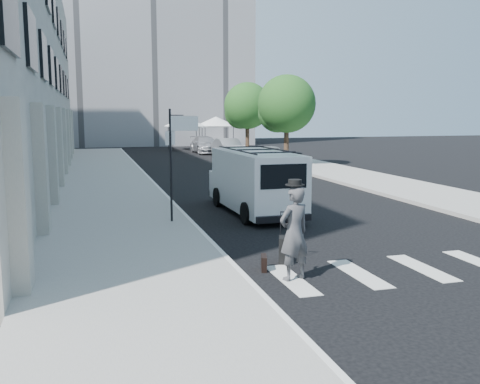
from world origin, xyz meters
TOP-DOWN VIEW (x-y plane):
  - ground at (0.00, 0.00)m, footprint 120.00×120.00m
  - sidewalk_left at (-4.25, 16.00)m, footprint 4.50×48.00m
  - sidewalk_right at (9.00, 20.00)m, footprint 4.00×56.00m
  - building_far at (2.00, 50.00)m, footprint 22.00×12.00m
  - sign_pole at (-2.36, 3.20)m, footprint 1.03×0.07m
  - tree_near at (7.50, 20.15)m, footprint 3.80×3.83m
  - tree_far at (7.50, 29.15)m, footprint 3.80×3.83m
  - tent_left at (4.00, 38.00)m, footprint 4.00×4.00m
  - tent_right at (7.20, 38.50)m, footprint 4.00×4.00m
  - businessman at (-0.95, -3.00)m, footprint 0.86×0.70m
  - briefcase at (-1.33, -2.17)m, footprint 0.24×0.46m
  - suitcase at (-0.67, -1.73)m, footprint 0.41×0.50m
  - cargo_van at (0.59, 4.70)m, footprint 2.17×5.81m
  - parked_car_a at (6.80, 20.74)m, footprint 2.03×4.25m
  - parked_car_b at (5.82, 28.38)m, footprint 1.85×4.68m
  - parked_car_c at (5.00, 33.31)m, footprint 2.13×5.10m

SIDE VIEW (x-z plane):
  - ground at x=0.00m, z-range 0.00..0.00m
  - sidewalk_left at x=-4.25m, z-range 0.00..0.15m
  - sidewalk_right at x=9.00m, z-range 0.00..0.15m
  - briefcase at x=-1.33m, z-range 0.00..0.34m
  - suitcase at x=-0.67m, z-range -0.28..0.92m
  - parked_car_a at x=6.80m, z-range 0.00..1.40m
  - parked_car_c at x=5.00m, z-range 0.00..1.47m
  - parked_car_b at x=5.82m, z-range 0.00..1.51m
  - businessman at x=-0.95m, z-range 0.00..2.03m
  - cargo_van at x=0.59m, z-range 0.04..2.22m
  - sign_pole at x=-2.36m, z-range 0.90..4.40m
  - tent_left at x=4.00m, z-range 1.11..4.31m
  - tent_right at x=7.20m, z-range 1.11..4.31m
  - tree_near at x=7.50m, z-range 0.96..6.99m
  - tree_far at x=7.50m, z-range 0.96..6.99m
  - building_far at x=2.00m, z-range 0.00..25.00m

